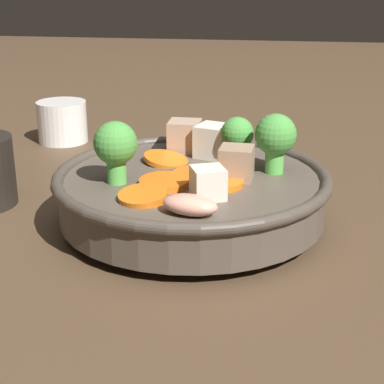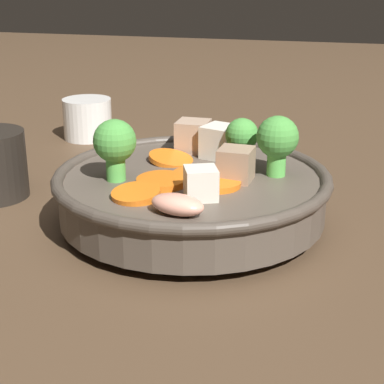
# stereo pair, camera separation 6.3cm
# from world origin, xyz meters

# --- Properties ---
(ground_plane) EXTENTS (3.00, 3.00, 0.00)m
(ground_plane) POSITION_xyz_m (0.00, 0.00, 0.00)
(ground_plane) COLOR #4C3826
(stirfry_bowl) EXTENTS (0.27, 0.27, 0.11)m
(stirfry_bowl) POSITION_xyz_m (0.00, -0.00, 0.04)
(stirfry_bowl) COLOR #51473D
(stirfry_bowl) RESTS_ON ground_plane
(tea_cup) EXTENTS (0.07, 0.07, 0.06)m
(tea_cup) POSITION_xyz_m (0.28, 0.23, 0.03)
(tea_cup) COLOR white
(tea_cup) RESTS_ON ground_plane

